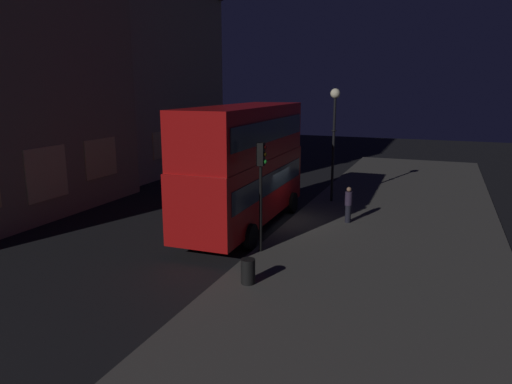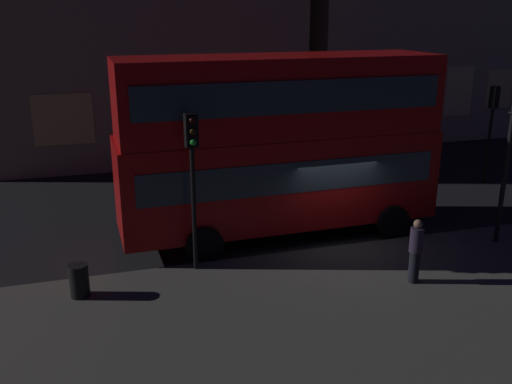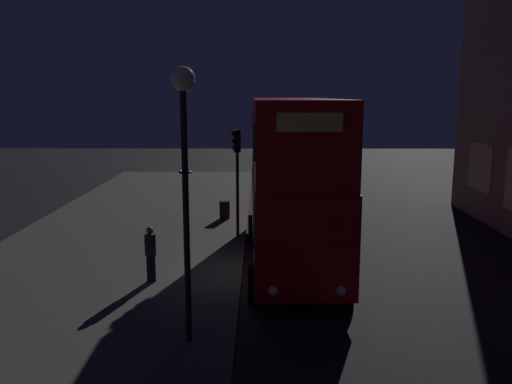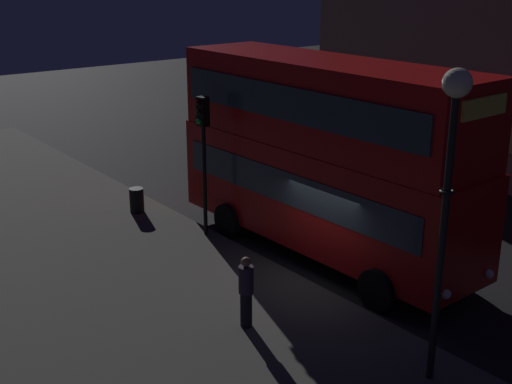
{
  "view_description": "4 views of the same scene",
  "coord_description": "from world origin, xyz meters",
  "px_view_note": "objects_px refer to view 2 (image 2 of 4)",
  "views": [
    {
      "loc": [
        -20.37,
        -6.89,
        6.33
      ],
      "look_at": [
        -2.53,
        0.19,
        2.0
      ],
      "focal_mm": 32.97,
      "sensor_mm": 36.0,
      "label": 1
    },
    {
      "loc": [
        -6.76,
        -14.32,
        6.67
      ],
      "look_at": [
        -2.21,
        0.82,
        1.6
      ],
      "focal_mm": 39.37,
      "sensor_mm": 36.0,
      "label": 2
    },
    {
      "loc": [
        15.79,
        0.15,
        5.63
      ],
      "look_at": [
        -3.35,
        0.01,
        2.08
      ],
      "focal_mm": 36.92,
      "sensor_mm": 36.0,
      "label": 3
    },
    {
      "loc": [
        11.64,
        -11.28,
        7.88
      ],
      "look_at": [
        -3.77,
        0.75,
        1.3
      ],
      "focal_mm": 47.67,
      "sensor_mm": 36.0,
      "label": 4
    }
  ],
  "objects_px": {
    "pedestrian": "(416,250)",
    "litter_bin": "(79,281)",
    "traffic_light_far_side": "(492,114)",
    "traffic_light_near_kerb": "(192,160)",
    "double_decker_bus": "(279,139)"
  },
  "relations": [
    {
      "from": "pedestrian",
      "to": "litter_bin",
      "type": "height_order",
      "value": "pedestrian"
    },
    {
      "from": "traffic_light_far_side",
      "to": "litter_bin",
      "type": "height_order",
      "value": "traffic_light_far_side"
    },
    {
      "from": "traffic_light_near_kerb",
      "to": "litter_bin",
      "type": "height_order",
      "value": "traffic_light_near_kerb"
    },
    {
      "from": "double_decker_bus",
      "to": "litter_bin",
      "type": "distance_m",
      "value": 7.01
    },
    {
      "from": "traffic_light_near_kerb",
      "to": "pedestrian",
      "type": "height_order",
      "value": "traffic_light_near_kerb"
    },
    {
      "from": "double_decker_bus",
      "to": "traffic_light_far_side",
      "type": "xyz_separation_m",
      "value": [
        9.92,
        2.92,
        -0.24
      ]
    },
    {
      "from": "double_decker_bus",
      "to": "traffic_light_far_side",
      "type": "bearing_deg",
      "value": 15.24
    },
    {
      "from": "traffic_light_far_side",
      "to": "pedestrian",
      "type": "xyz_separation_m",
      "value": [
        -7.76,
        -7.23,
        -1.84
      ]
    },
    {
      "from": "traffic_light_near_kerb",
      "to": "traffic_light_far_side",
      "type": "relative_size",
      "value": 1.07
    },
    {
      "from": "double_decker_bus",
      "to": "litter_bin",
      "type": "bearing_deg",
      "value": -157.14
    },
    {
      "from": "traffic_light_near_kerb",
      "to": "litter_bin",
      "type": "relative_size",
      "value": 5.12
    },
    {
      "from": "traffic_light_near_kerb",
      "to": "pedestrian",
      "type": "xyz_separation_m",
      "value": [
        5.15,
        -2.36,
        -2.13
      ]
    },
    {
      "from": "double_decker_bus",
      "to": "traffic_light_far_side",
      "type": "relative_size",
      "value": 2.5
    },
    {
      "from": "double_decker_bus",
      "to": "pedestrian",
      "type": "height_order",
      "value": "double_decker_bus"
    },
    {
      "from": "traffic_light_far_side",
      "to": "litter_bin",
      "type": "bearing_deg",
      "value": 2.58
    }
  ]
}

